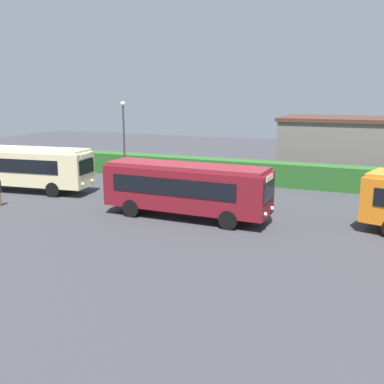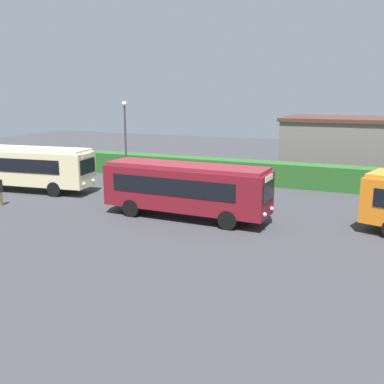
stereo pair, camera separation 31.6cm
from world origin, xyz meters
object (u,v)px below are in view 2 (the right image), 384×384
Objects in this scene: bus_cream at (22,166)px; bus_maroon at (186,187)px; person_center at (149,189)px; lamppost at (125,135)px.

bus_maroon is (13.55, -1.94, -0.04)m from bus_cream.
bus_maroon is 5.02× the size of person_center.
bus_cream is 5.66× the size of person_center.
bus_cream is at bearing -144.89° from lamppost.
bus_cream reaches higher than bus_maroon.
bus_cream is at bearing -2.94° from person_center.
person_center is 0.30× the size of lamppost.
bus_maroon is 1.52× the size of lamppost.
person_center is (-3.34, 1.84, -0.75)m from bus_maroon.
bus_cream reaches higher than person_center.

